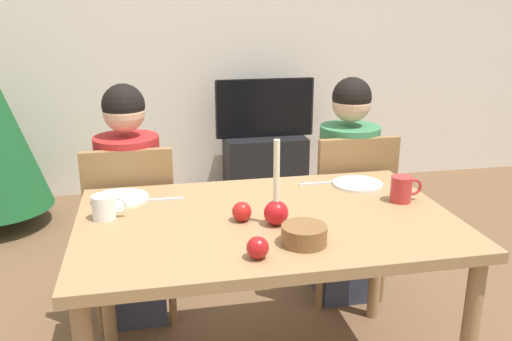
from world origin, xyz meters
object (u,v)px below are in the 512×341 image
Objects in this scene: dining_table at (266,237)px; person_right_child at (347,194)px; chair_right at (348,207)px; mug_left at (105,207)px; mug_right at (402,189)px; bowl_walnuts at (304,235)px; chair_left at (132,224)px; tv_stand at (265,165)px; apple_by_left_plate at (242,211)px; plate_left at (120,199)px; plate_right at (358,184)px; candle_centerpiece at (276,207)px; apple_near_candle at (258,248)px; person_left_child at (131,210)px; tv at (265,108)px.

dining_table is 0.86m from person_right_child.
mug_left is at bearing -156.43° from chair_right.
mug_right is 0.58m from bowl_walnuts.
chair_left is 1.41× the size of tv_stand.
apple_by_left_plate reaches higher than bowl_walnuts.
chair_right is at bearing 15.82° from plate_left.
plate_right is 0.66m from bowl_walnuts.
candle_centerpiece reaches higher than apple_by_left_plate.
chair_right is at bearing 43.33° from apple_by_left_plate.
apple_near_candle is at bearing -125.60° from chair_right.
chair_right is 0.77× the size of person_right_child.
chair_right is at bearing -1.71° from person_left_child.
chair_left is 1.00× the size of chair_right.
candle_centerpiece is at bearing -166.82° from mug_right.
dining_table is at bearing -9.86° from mug_left.
chair_right is 0.77× the size of person_left_child.
chair_left is 0.92m from candle_centerpiece.
dining_table is 0.36m from apple_near_candle.
plate_left is 0.55m from apple_by_left_plate.
tv_stand is 2.46m from apple_by_left_plate.
tv reaches higher than mug_right.
mug_right is (1.09, -0.56, 0.29)m from chair_left.
chair_left is at bearing 180.00° from chair_right.
person_left_child is 1.48× the size of tv.
person_right_child reaches higher than tv.
apple_by_left_plate is (-0.11, 0.06, -0.03)m from candle_centerpiece.
candle_centerpiece reaches higher than plate_right.
apple_near_candle is (-0.57, -0.60, 0.03)m from plate_right.
candle_centerpiece is 0.13m from apple_by_left_plate.
tv reaches higher than chair_left.
person_right_child is at bearing 24.91° from mug_left.
person_left_child is at bearing 113.37° from apple_near_candle.
chair_left is at bearing -121.02° from tv.
chair_right reaches higher than plate_right.
apple_near_candle reaches higher than tv_stand.
plate_left is (-1.04, -2.01, 0.52)m from tv_stand.
plate_left is (-0.56, 0.37, -0.06)m from candle_centerpiece.
dining_table is at bearing -50.94° from person_left_child.
person_right_child is 1.19m from apple_near_candle.
chair_left is 1.25m from mug_right.
dining_table is 19.51× the size of apple_near_candle.
apple_near_candle is at bearing -102.88° from tv.
plate_left is 1.78× the size of mug_left.
tv_stand is at bearing 92.34° from person_right_child.
mug_left is 1.79× the size of apple_near_candle.
tv_stand is at bearing 77.76° from dining_table.
chair_left is 1.07m from plate_right.
mug_right is (0.07, -2.25, 0.09)m from tv.
person_right_child is 1.48× the size of tv.
chair_left is 1.99m from tv_stand.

